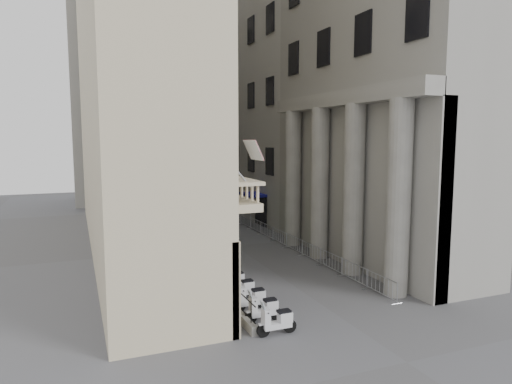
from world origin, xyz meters
TOP-DOWN VIEW (x-y plane):
  - ground at (0.00, 0.00)m, footprint 120.00×120.00m
  - left_building at (-7.50, 22.00)m, footprint 5.00×36.00m
  - far_building at (0.00, 48.00)m, footprint 22.00×10.00m
  - iron_fence at (-4.30, 18.00)m, footprint 0.30×28.00m
  - blue_awning at (4.15, 26.00)m, footprint 1.60×3.00m
  - flag at (-4.00, 5.00)m, footprint 1.00×1.40m
  - scooter_0 at (-3.40, 3.85)m, footprint 1.40×0.56m
  - scooter_1 at (-3.40, 5.28)m, footprint 1.40×0.56m
  - scooter_2 at (-3.40, 6.72)m, footprint 1.40×0.56m
  - scooter_3 at (-3.40, 8.16)m, footprint 1.40×0.56m
  - scooter_4 at (-3.40, 9.59)m, footprint 1.40×0.56m
  - scooter_5 at (-3.40, 11.03)m, footprint 1.40×0.56m
  - scooter_6 at (-3.40, 12.46)m, footprint 1.40×0.56m
  - scooter_7 at (-3.40, 13.90)m, footprint 1.40×0.56m
  - scooter_8 at (-3.40, 15.34)m, footprint 1.40×0.56m
  - scooter_9 at (-3.40, 16.77)m, footprint 1.40×0.56m
  - scooter_10 at (-3.40, 18.21)m, footprint 1.40×0.56m
  - scooter_11 at (-3.40, 19.65)m, footprint 1.40×0.56m
  - scooter_12 at (-3.40, 21.08)m, footprint 1.40×0.56m
  - scooter_13 at (-3.40, 22.52)m, footprint 1.40×0.56m
  - scooter_14 at (-3.40, 23.95)m, footprint 1.40×0.56m
  - barrier_0 at (3.43, 6.04)m, footprint 0.60×2.40m
  - barrier_1 at (3.43, 8.54)m, footprint 0.60×2.40m
  - barrier_2 at (3.43, 11.04)m, footprint 0.60×2.40m
  - barrier_3 at (3.43, 13.54)m, footprint 0.60×2.40m
  - barrier_4 at (3.43, 16.04)m, footprint 0.60×2.40m
  - barrier_5 at (3.43, 18.54)m, footprint 0.60×2.40m
  - barrier_6 at (3.43, 21.04)m, footprint 0.60×2.40m
  - barrier_7 at (3.43, 23.54)m, footprint 0.60×2.40m
  - barrier_8 at (3.43, 26.04)m, footprint 0.60×2.40m
  - security_tent at (-2.94, 20.60)m, footprint 4.21×4.21m
  - street_lamp at (-3.43, 21.45)m, footprint 2.92×0.88m
  - info_kiosk at (-4.08, 19.02)m, footprint 0.47×0.86m
  - pedestrian_a at (0.39, 21.54)m, footprint 0.75×0.60m
  - pedestrian_b at (2.40, 32.76)m, footprint 1.08×1.04m
  - pedestrian_c at (-1.16, 35.54)m, footprint 1.10×0.93m

SIDE VIEW (x-z plane):
  - ground at x=0.00m, z-range 0.00..0.00m
  - iron_fence at x=-4.30m, z-range -0.70..0.70m
  - blue_awning at x=4.15m, z-range -1.50..1.50m
  - flag at x=-4.00m, z-range -4.10..4.10m
  - scooter_0 at x=-3.40m, z-range -0.75..0.75m
  - scooter_1 at x=-3.40m, z-range -0.75..0.75m
  - scooter_2 at x=-3.40m, z-range -0.75..0.75m
  - scooter_3 at x=-3.40m, z-range -0.75..0.75m
  - scooter_4 at x=-3.40m, z-range -0.75..0.75m
  - scooter_5 at x=-3.40m, z-range -0.75..0.75m
  - scooter_6 at x=-3.40m, z-range -0.75..0.75m
  - scooter_7 at x=-3.40m, z-range -0.75..0.75m
  - scooter_8 at x=-3.40m, z-range -0.75..0.75m
  - scooter_9 at x=-3.40m, z-range -0.75..0.75m
  - scooter_10 at x=-3.40m, z-range -0.75..0.75m
  - scooter_11 at x=-3.40m, z-range -0.75..0.75m
  - scooter_12 at x=-3.40m, z-range -0.75..0.75m
  - scooter_13 at x=-3.40m, z-range -0.75..0.75m
  - scooter_14 at x=-3.40m, z-range -0.75..0.75m
  - barrier_0 at x=3.43m, z-range -0.55..0.55m
  - barrier_1 at x=3.43m, z-range -0.55..0.55m
  - barrier_2 at x=3.43m, z-range -0.55..0.55m
  - barrier_3 at x=3.43m, z-range -0.55..0.55m
  - barrier_4 at x=3.43m, z-range -0.55..0.55m
  - barrier_5 at x=3.43m, z-range -0.55..0.55m
  - barrier_6 at x=3.43m, z-range -0.55..0.55m
  - barrier_7 at x=3.43m, z-range -0.55..0.55m
  - barrier_8 at x=3.43m, z-range -0.55..0.55m
  - pedestrian_b at x=2.40m, z-range 0.00..1.76m
  - info_kiosk at x=-4.08m, z-range 0.01..1.76m
  - pedestrian_a at x=0.39m, z-range 0.00..1.80m
  - pedestrian_c at x=-1.16m, z-range 0.00..1.92m
  - security_tent at x=-2.94m, z-range 1.15..4.57m
  - street_lamp at x=-3.43m, z-range 0.94..10.07m
  - far_building at x=0.00m, z-range 0.00..30.00m
  - left_building at x=-7.50m, z-range 0.00..34.00m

